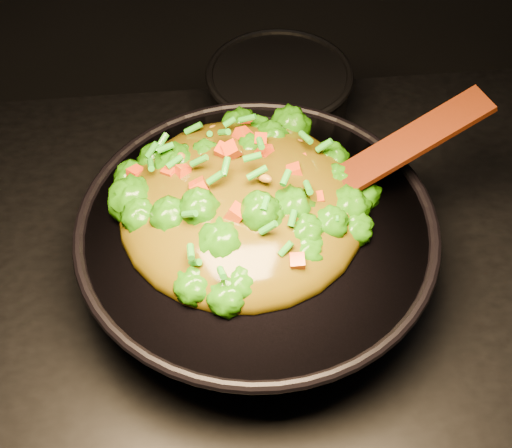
{
  "coord_description": "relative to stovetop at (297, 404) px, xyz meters",
  "views": [
    {
      "loc": [
        -0.14,
        -0.52,
        1.68
      ],
      "look_at": [
        -0.08,
        0.02,
        1.02
      ],
      "focal_mm": 45.0,
      "sensor_mm": 36.0,
      "label": 1
    }
  ],
  "objects": [
    {
      "name": "stir_fry",
      "position": [
        -0.1,
        0.03,
        0.64
      ],
      "size": [
        0.35,
        0.35,
        0.11
      ],
      "primitive_type": null,
      "rotation": [
        0.0,
        0.0,
        -0.06
      ],
      "color": "#257208",
      "rests_on": "wok"
    },
    {
      "name": "back_pot",
      "position": [
        -0.01,
        0.32,
        0.52
      ],
      "size": [
        0.25,
        0.25,
        0.13
      ],
      "primitive_type": "cylinder",
      "rotation": [
        0.0,
        0.0,
        0.08
      ],
      "color": "black",
      "rests_on": "stovetop"
    },
    {
      "name": "wok",
      "position": [
        -0.08,
        0.01,
        0.52
      ],
      "size": [
        0.54,
        0.54,
        0.13
      ],
      "primitive_type": null,
      "rotation": [
        0.0,
        0.0,
        0.18
      ],
      "color": "black",
      "rests_on": "stovetop"
    },
    {
      "name": "spatula",
      "position": [
        0.08,
        0.05,
        0.63
      ],
      "size": [
        0.3,
        0.13,
        0.13
      ],
      "primitive_type": "cube",
      "rotation": [
        0.0,
        -0.38,
        0.28
      ],
      "color": "#3D1107",
      "rests_on": "wok"
    },
    {
      "name": "stovetop",
      "position": [
        0.0,
        0.0,
        0.0
      ],
      "size": [
        1.2,
        0.9,
        0.9
      ],
      "primitive_type": "cube",
      "color": "black",
      "rests_on": "ground"
    }
  ]
}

